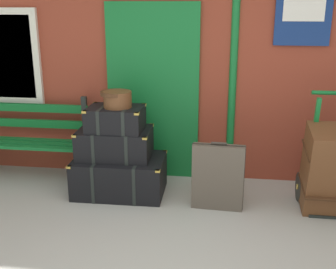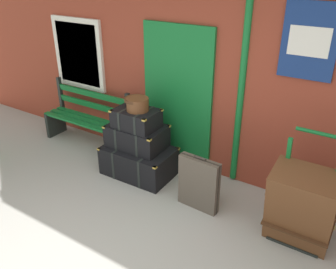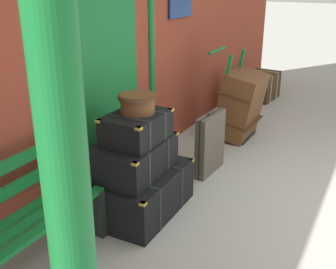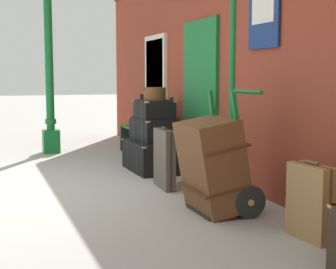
{
  "view_description": "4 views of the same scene",
  "coord_description": "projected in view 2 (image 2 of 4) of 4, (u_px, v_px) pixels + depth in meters",
  "views": [
    {
      "loc": [
        0.36,
        -2.45,
        2.08
      ],
      "look_at": [
        -0.21,
        1.73,
        0.76
      ],
      "focal_mm": 44.91,
      "sensor_mm": 36.0,
      "label": 1
    },
    {
      "loc": [
        1.97,
        -1.67,
        2.85
      ],
      "look_at": [
        -0.3,
        1.88,
        0.76
      ],
      "focal_mm": 37.8,
      "sensor_mm": 36.0,
      "label": 2
    },
    {
      "loc": [
        -3.81,
        -0.06,
        2.18
      ],
      "look_at": [
        -0.37,
        1.78,
        0.67
      ],
      "focal_mm": 45.12,
      "sensor_mm": 36.0,
      "label": 3
    },
    {
      "loc": [
        5.99,
        -0.42,
        1.34
      ],
      "look_at": [
        -0.14,
        1.83,
        0.58
      ],
      "focal_mm": 54.61,
      "sensor_mm": 36.0,
      "label": 4
    }
  ],
  "objects": [
    {
      "name": "steamer_trunk_top",
      "position": [
        136.0,
        119.0,
        4.89
      ],
      "size": [
        0.61,
        0.45,
        0.27
      ],
      "color": "black",
      "rests_on": "steamer_trunk_middle"
    },
    {
      "name": "suitcase_caramel",
      "position": [
        199.0,
        184.0,
        4.38
      ],
      "size": [
        0.55,
        0.15,
        0.74
      ],
      "color": "#51473D",
      "rests_on": "ground"
    },
    {
      "name": "round_hatbox",
      "position": [
        137.0,
        103.0,
        4.78
      ],
      "size": [
        0.34,
        0.32,
        0.18
      ],
      "color": "brown",
      "rests_on": "steamer_trunk_top"
    },
    {
      "name": "platform_bench",
      "position": [
        88.0,
        119.0,
        5.91
      ],
      "size": [
        1.6,
        0.43,
        1.01
      ],
      "color": "#146B2D",
      "rests_on": "ground"
    },
    {
      "name": "steamer_trunk_middle",
      "position": [
        137.0,
        136.0,
        5.06
      ],
      "size": [
        0.83,
        0.57,
        0.33
      ],
      "color": "black",
      "rests_on": "steamer_trunk_base"
    },
    {
      "name": "brick_facade",
      "position": [
        214.0,
        63.0,
        4.74
      ],
      "size": [
        10.4,
        0.35,
        3.2
      ],
      "color": "brown",
      "rests_on": "ground"
    },
    {
      "name": "porters_trolley",
      "position": [
        303.0,
        212.0,
        4.01
      ],
      "size": [
        0.71,
        0.56,
        1.21
      ],
      "color": "black",
      "rests_on": "ground"
    },
    {
      "name": "large_brown_trunk",
      "position": [
        302.0,
        206.0,
        3.79
      ],
      "size": [
        0.7,
        0.58,
        0.94
      ],
      "color": "brown",
      "rests_on": "ground"
    },
    {
      "name": "steamer_trunk_base",
      "position": [
        139.0,
        161.0,
        5.16
      ],
      "size": [
        1.02,
        0.67,
        0.43
      ],
      "color": "black",
      "rests_on": "ground"
    }
  ]
}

